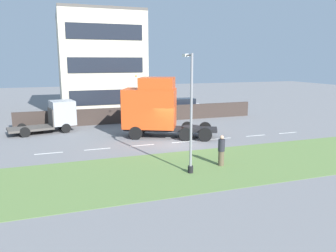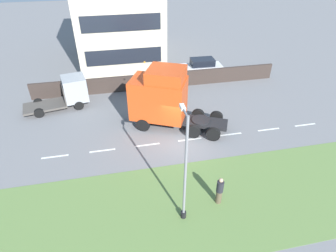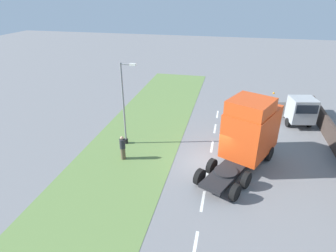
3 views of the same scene
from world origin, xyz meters
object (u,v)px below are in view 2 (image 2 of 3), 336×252
at_px(parked_car, 201,68).
at_px(pedestrian, 220,191).
at_px(flatbed_truck, 70,92).
at_px(lamp_post, 185,175).
at_px(lorry_cab, 162,98).

height_order(parked_car, pedestrian, parked_car).
relative_size(flatbed_truck, lamp_post, 0.89).
height_order(lorry_cab, parked_car, lorry_cab).
bearing_deg(lamp_post, pedestrian, -76.99).
height_order(lorry_cab, pedestrian, lorry_cab).
xyz_separation_m(lorry_cab, pedestrian, (-8.52, -1.57, -1.50)).
bearing_deg(lamp_post, lorry_cab, -3.91).
relative_size(parked_car, pedestrian, 2.43).
distance_m(lorry_cab, pedestrian, 8.79).
relative_size(lorry_cab, lamp_post, 1.18).
relative_size(lamp_post, pedestrian, 3.52).
bearing_deg(lorry_cab, pedestrian, -144.19).
bearing_deg(lorry_cab, flatbed_truck, 83.12).
bearing_deg(parked_car, lorry_cab, 146.83).
xyz_separation_m(lorry_cab, flatbed_truck, (4.60, 7.29, -1.00)).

